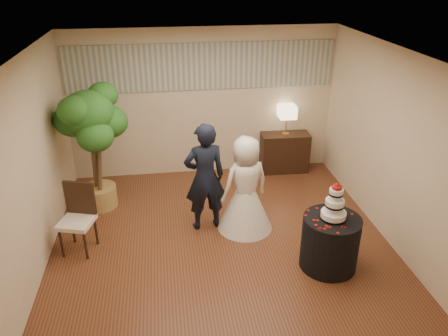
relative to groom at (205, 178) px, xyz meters
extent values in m
cube|color=brown|center=(0.18, -0.48, -0.87)|extent=(5.00, 5.00, 0.00)
cube|color=white|center=(0.18, -0.48, 1.93)|extent=(5.00, 5.00, 0.00)
cube|color=beige|center=(0.18, 2.02, 0.53)|extent=(5.00, 0.06, 2.80)
cube|color=beige|center=(0.18, -2.98, 0.53)|extent=(5.00, 0.06, 2.80)
cube|color=beige|center=(-2.32, -0.48, 0.53)|extent=(0.06, 5.00, 2.80)
cube|color=beige|center=(2.68, -0.48, 0.53)|extent=(0.06, 5.00, 2.80)
cube|color=#9DA092|center=(0.18, 2.00, 1.23)|extent=(4.90, 0.02, 0.85)
imported|color=black|center=(0.00, 0.00, 0.00)|extent=(0.69, 0.50, 1.74)
imported|color=white|center=(0.61, -0.11, -0.10)|extent=(1.09, 1.09, 1.54)
cylinder|color=black|center=(1.58, -1.23, -0.49)|extent=(0.92, 0.92, 0.77)
cube|color=black|center=(1.77, 1.80, -0.48)|extent=(0.95, 0.45, 0.78)
camera|label=1|loc=(-0.56, -5.88, 3.02)|focal=35.00mm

